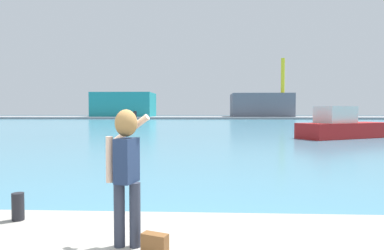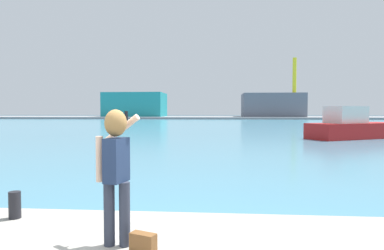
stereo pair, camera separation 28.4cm
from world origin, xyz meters
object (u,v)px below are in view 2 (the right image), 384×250
(person_photographer, at_px, (116,163))
(warehouse_right, at_px, (272,105))
(harbor_bollard, at_px, (15,205))
(warehouse_left, at_px, (135,105))
(boat_moored, at_px, (353,127))
(port_crane, at_px, (294,81))
(handbag, at_px, (143,243))

(person_photographer, height_order, warehouse_right, warehouse_right)
(harbor_bollard, relative_size, warehouse_left, 0.03)
(harbor_bollard, distance_m, boat_moored, 26.32)
(port_crane, bearing_deg, warehouse_right, 150.05)
(warehouse_right, distance_m, port_crane, 8.83)
(handbag, bearing_deg, person_photographer, 153.66)
(person_photographer, bearing_deg, boat_moored, -11.82)
(harbor_bollard, height_order, warehouse_right, warehouse_right)
(person_photographer, xyz_separation_m, warehouse_left, (-22.95, 93.00, 2.34))
(handbag, xyz_separation_m, boat_moored, (11.21, 23.72, 0.31))
(boat_moored, distance_m, warehouse_left, 77.65)
(boat_moored, relative_size, port_crane, 0.53)
(port_crane, bearing_deg, person_photographer, -103.13)
(handbag, relative_size, boat_moored, 0.04)
(warehouse_left, bearing_deg, port_crane, -4.39)
(warehouse_right, bearing_deg, handbag, -99.26)
(person_photographer, relative_size, handbag, 5.44)
(person_photographer, relative_size, boat_moored, 0.21)
(person_photographer, bearing_deg, handbag, -101.91)
(warehouse_left, bearing_deg, harbor_bollard, -77.15)
(boat_moored, xyz_separation_m, warehouse_left, (-34.55, 69.48, 2.97))
(handbag, bearing_deg, boat_moored, 64.70)
(harbor_bollard, bearing_deg, warehouse_left, 102.85)
(handbag, height_order, boat_moored, boat_moored)
(handbag, bearing_deg, harbor_bollard, 153.83)
(warehouse_left, distance_m, warehouse_right, 38.49)
(boat_moored, height_order, warehouse_right, warehouse_right)
(person_photographer, xyz_separation_m, harbor_bollard, (-1.96, 0.96, -0.85))
(boat_moored, xyz_separation_m, port_crane, (9.30, 66.11, 9.09))
(person_photographer, height_order, warehouse_left, warehouse_left)
(boat_moored, relative_size, warehouse_right, 0.50)
(handbag, height_order, warehouse_left, warehouse_left)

